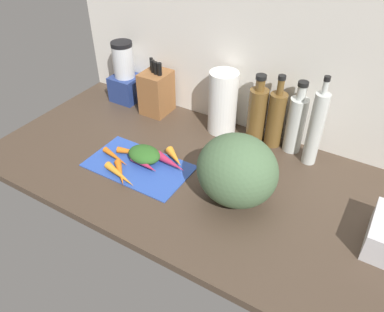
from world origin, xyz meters
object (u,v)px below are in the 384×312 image
Objects in this scene: carrot_6 at (145,164)px; winter_squash at (237,171)px; carrot_3 at (176,157)px; knife_block at (157,92)px; carrot_5 at (116,157)px; bottle_0 at (257,114)px; cutting_board at (138,166)px; blender_appliance at (125,76)px; bottle_2 at (296,123)px; carrot_0 at (120,173)px; bottle_1 at (276,118)px; carrot_1 at (120,175)px; bottle_3 at (316,128)px; carrot_4 at (136,153)px; carrot_2 at (171,163)px; paper_towel_roll at (223,103)px.

winter_squash reaches higher than carrot_6.
knife_block reaches higher than carrot_3.
bottle_0 is (39.46, 41.31, 10.37)cm from carrot_5.
cutting_board is 9.53cm from carrot_5.
carrot_6 is 56.82cm from blender_appliance.
bottle_0 reaches higher than carrot_5.
winter_squash is 38.16cm from bottle_2.
carrot_0 is at bearing -53.68° from blender_appliance.
carrot_1 is at bearing -127.91° from bottle_1.
bottle_3 reaches higher than blender_appliance.
carrot_6 reaches higher than carrot_1.
carrot_4 is at bearing 134.86° from cutting_board.
carrot_5 is 0.50× the size of blender_appliance.
winter_squash is 37.34cm from bottle_0.
carrot_4 is 0.43× the size of bottle_3.
carrot_2 is at bearing -144.57° from bottle_3.
carrot_2 reaches higher than carrot_1.
paper_towel_roll is at bearing 71.53° from carrot_1.
carrot_0 is 0.51× the size of winter_squash.
blender_appliance reaches higher than carrot_4.
carrot_6 is at bearing -127.16° from carrot_3.
bottle_2 is at bearing 79.51° from winter_squash.
knife_block is 63.26cm from bottle_2.
bottle_3 is at bearing 33.82° from cutting_board.
carrot_1 is at bearing -162.38° from winter_squash.
paper_towel_roll is at bearing -176.04° from bottle_1.
cutting_board is 1.37× the size of blender_appliance.
carrot_1 is 58.83cm from bottle_0.
bottle_1 reaches higher than cutting_board.
carrot_3 is 0.39× the size of blender_appliance.
winter_squash is 1.09× the size of knife_block.
carrot_6 is at bearing -143.14° from carrot_2.
carrot_1 is 14.31cm from carrot_4.
bottle_0 is at bearing 103.35° from winter_squash.
bottle_1 is (37.89, 40.22, 11.69)cm from cutting_board.
carrot_0 is at bearing -128.85° from bottle_1.
winter_squash is at bearing 5.91° from carrot_5.
paper_towel_roll reaches higher than carrot_1.
carrot_0 is 0.55× the size of knife_block.
bottle_3 is at bearing 39.77° from carrot_1.
carrot_3 is (-0.34, 3.94, -0.11)cm from carrot_2.
knife_block reaches higher than carrot_5.
bottle_3 reaches higher than carrot_5.
carrot_1 is 0.61× the size of paper_towel_roll.
carrot_5 is at bearing -138.24° from bottle_1.
carrot_3 reaches higher than carrot_4.
carrot_2 is 58.99cm from blender_appliance.
carrot_0 is 13.31cm from carrot_4.
carrot_3 is 56.58cm from blender_appliance.
blender_appliance is 1.07× the size of paper_towel_roll.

